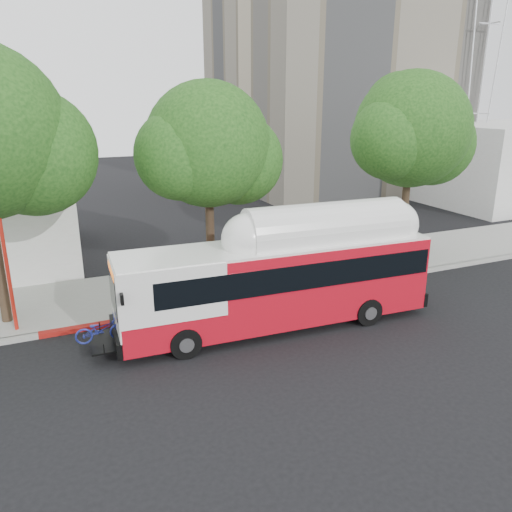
{
  "coord_description": "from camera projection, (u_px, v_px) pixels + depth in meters",
  "views": [
    {
      "loc": [
        -7.34,
        -13.34,
        7.87
      ],
      "look_at": [
        -0.21,
        3.0,
        2.23
      ],
      "focal_mm": 35.0,
      "sensor_mm": 36.0,
      "label": 1
    }
  ],
  "objects": [
    {
      "name": "ground",
      "position": [
        297.0,
        343.0,
        16.83
      ],
      "size": [
        120.0,
        120.0,
        0.0
      ],
      "primitive_type": "plane",
      "color": "black",
      "rests_on": "ground"
    },
    {
      "name": "sidewalk",
      "position": [
        229.0,
        279.0,
        22.49
      ],
      "size": [
        60.0,
        5.0,
        0.15
      ],
      "primitive_type": "cube",
      "color": "gray",
      "rests_on": "ground"
    },
    {
      "name": "curb_strip",
      "position": [
        252.0,
        300.0,
        20.22
      ],
      "size": [
        60.0,
        0.3,
        0.15
      ],
      "primitive_type": "cube",
      "color": "gray",
      "rests_on": "ground"
    },
    {
      "name": "red_curb_segment",
      "position": [
        180.0,
        312.0,
        19.07
      ],
      "size": [
        10.0,
        0.32,
        0.16
      ],
      "primitive_type": "cube",
      "color": "maroon",
      "rests_on": "ground"
    },
    {
      "name": "street_tree_mid",
      "position": [
        217.0,
        149.0,
        20.12
      ],
      "size": [
        5.75,
        5.0,
        8.62
      ],
      "color": "#2D2116",
      "rests_on": "ground"
    },
    {
      "name": "street_tree_right",
      "position": [
        418.0,
        134.0,
        23.66
      ],
      "size": [
        6.21,
        5.4,
        9.18
      ],
      "color": "#2D2116",
      "rests_on": "ground"
    },
    {
      "name": "transit_bus",
      "position": [
        279.0,
        283.0,
        17.62
      ],
      "size": [
        12.03,
        2.95,
        3.53
      ],
      "rotation": [
        0.0,
        0.0,
        -0.04
      ],
      "color": "red",
      "rests_on": "ground"
    },
    {
      "name": "signal_pole",
      "position": [
        8.0,
        270.0,
        16.82
      ],
      "size": [
        0.13,
        0.43,
        4.57
      ],
      "color": "red",
      "rests_on": "ground"
    }
  ]
}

